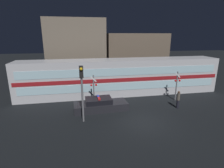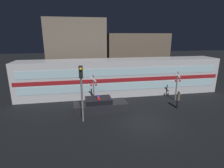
{
  "view_description": "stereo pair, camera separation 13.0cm",
  "coord_description": "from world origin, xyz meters",
  "px_view_note": "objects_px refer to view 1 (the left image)",
  "views": [
    {
      "loc": [
        -4.77,
        -11.78,
        6.63
      ],
      "look_at": [
        -1.55,
        5.15,
        1.82
      ],
      "focal_mm": 28.0,
      "sensor_mm": 36.0,
      "label": 1
    },
    {
      "loc": [
        -4.64,
        -11.8,
        6.63
      ],
      "look_at": [
        -1.55,
        5.15,
        1.82
      ],
      "focal_mm": 28.0,
      "sensor_mm": 36.0,
      "label": 2
    }
  ],
  "objects_px": {
    "train": "(121,77)",
    "crossing_signal_near": "(177,84)",
    "pedestrian": "(178,99)",
    "traffic_light_corner": "(82,85)",
    "police_car": "(100,105)"
  },
  "relations": [
    {
      "from": "train",
      "to": "police_car",
      "type": "xyz_separation_m",
      "value": [
        -2.94,
        -4.16,
        -1.55
      ]
    },
    {
      "from": "pedestrian",
      "to": "train",
      "type": "bearing_deg",
      "value": 129.72
    },
    {
      "from": "pedestrian",
      "to": "traffic_light_corner",
      "type": "relative_size",
      "value": 0.38
    },
    {
      "from": "train",
      "to": "crossing_signal_near",
      "type": "xyz_separation_m",
      "value": [
        5.17,
        -3.18,
        -0.28
      ]
    },
    {
      "from": "train",
      "to": "crossing_signal_near",
      "type": "relative_size",
      "value": 7.37
    },
    {
      "from": "pedestrian",
      "to": "police_car",
      "type": "bearing_deg",
      "value": 172.33
    },
    {
      "from": "pedestrian",
      "to": "crossing_signal_near",
      "type": "relative_size",
      "value": 0.55
    },
    {
      "from": "train",
      "to": "crossing_signal_near",
      "type": "bearing_deg",
      "value": -31.6
    },
    {
      "from": "pedestrian",
      "to": "crossing_signal_near",
      "type": "height_order",
      "value": "crossing_signal_near"
    },
    {
      "from": "traffic_light_corner",
      "to": "crossing_signal_near",
      "type": "bearing_deg",
      "value": 17.0
    },
    {
      "from": "train",
      "to": "crossing_signal_near",
      "type": "height_order",
      "value": "train"
    },
    {
      "from": "traffic_light_corner",
      "to": "pedestrian",
      "type": "bearing_deg",
      "value": 6.6
    },
    {
      "from": "police_car",
      "to": "traffic_light_corner",
      "type": "bearing_deg",
      "value": -131.13
    },
    {
      "from": "train",
      "to": "police_car",
      "type": "distance_m",
      "value": 5.32
    },
    {
      "from": "crossing_signal_near",
      "to": "traffic_light_corner",
      "type": "xyz_separation_m",
      "value": [
        -9.71,
        -2.97,
        1.26
      ]
    }
  ]
}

